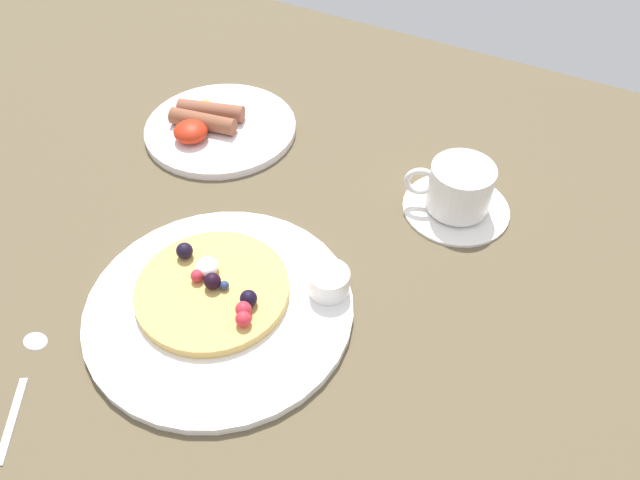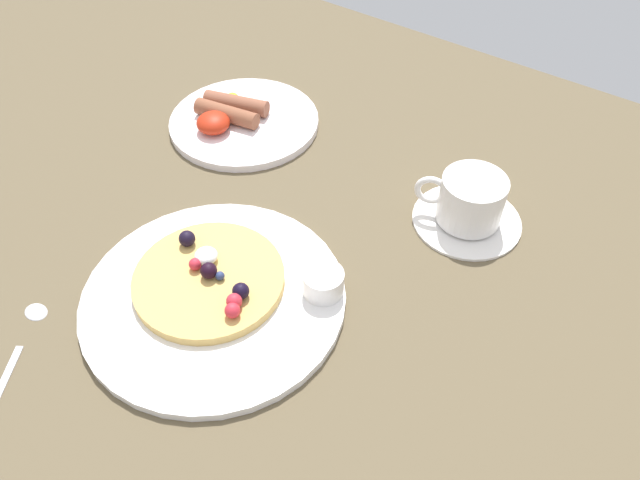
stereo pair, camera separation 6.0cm
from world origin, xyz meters
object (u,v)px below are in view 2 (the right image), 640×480
object	(u,v)px
coffee_saucer	(467,219)
coffee_cup	(470,199)
syrup_ramekin	(323,282)
breakfast_plate	(244,122)
pancake_plate	(214,297)
teaspoon	(24,336)

from	to	relation	value
coffee_saucer	coffee_cup	bearing A→B (deg)	-160.04
syrup_ramekin	breakfast_plate	bearing A→B (deg)	145.20
pancake_plate	coffee_saucer	world-z (taller)	pancake_plate
coffee_cup	teaspoon	world-z (taller)	coffee_cup
pancake_plate	coffee_saucer	distance (cm)	33.03
breakfast_plate	teaspoon	distance (cm)	43.33
teaspoon	syrup_ramekin	bearing A→B (deg)	45.27
breakfast_plate	teaspoon	size ratio (longest dim) A/B	1.73
syrup_ramekin	coffee_saucer	world-z (taller)	syrup_ramekin
pancake_plate	coffee_saucer	bearing A→B (deg)	58.09
teaspoon	pancake_plate	bearing A→B (deg)	49.63
pancake_plate	breakfast_plate	world-z (taller)	same
pancake_plate	coffee_cup	world-z (taller)	coffee_cup
breakfast_plate	coffee_saucer	world-z (taller)	breakfast_plate
breakfast_plate	coffee_saucer	xyz separation A→B (cm)	(36.30, 0.66, -0.19)
coffee_saucer	coffee_cup	world-z (taller)	coffee_cup
coffee_cup	breakfast_plate	bearing A→B (deg)	-179.04
breakfast_plate	coffee_saucer	bearing A→B (deg)	1.04
breakfast_plate	coffee_saucer	distance (cm)	36.31
breakfast_plate	coffee_cup	distance (cm)	36.31
breakfast_plate	coffee_cup	xyz separation A→B (cm)	(36.15, 0.60, 3.35)
pancake_plate	breakfast_plate	xyz separation A→B (cm)	(-18.84, 27.38, 0.03)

